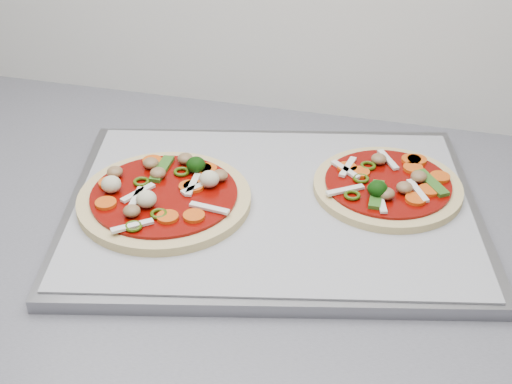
# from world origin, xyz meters

# --- Properties ---
(baking_tray) EXTENTS (0.56, 0.47, 0.02)m
(baking_tray) POSITION_xyz_m (-0.39, 1.32, 0.91)
(baking_tray) COLOR gray
(baking_tray) RESTS_ON countertop
(parchment) EXTENTS (0.53, 0.44, 0.00)m
(parchment) POSITION_xyz_m (-0.39, 1.32, 0.92)
(parchment) COLOR #97979C
(parchment) RESTS_ON baking_tray
(pizza_left) EXTENTS (0.24, 0.24, 0.04)m
(pizza_left) POSITION_xyz_m (-0.52, 1.29, 0.93)
(pizza_left) COLOR #CEB87A
(pizza_left) RESTS_ON parchment
(pizza_right) EXTENTS (0.21, 0.21, 0.03)m
(pizza_right) POSITION_xyz_m (-0.26, 1.38, 0.93)
(pizza_right) COLOR #CEB87A
(pizza_right) RESTS_ON parchment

